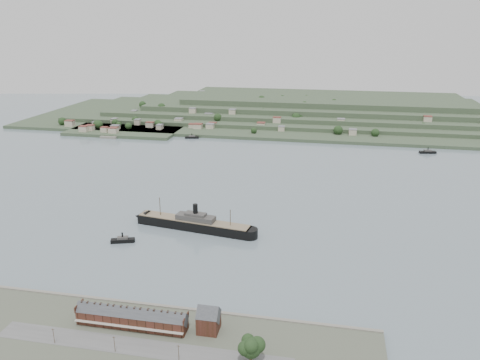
% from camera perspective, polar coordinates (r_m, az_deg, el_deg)
% --- Properties ---
extents(ground, '(1400.00, 1400.00, 0.00)m').
position_cam_1_polar(ground, '(383.96, -1.53, -3.23)').
color(ground, slate).
rests_on(ground, ground).
extents(near_shore, '(220.00, 80.00, 2.60)m').
position_cam_1_polar(near_shore, '(228.29, -12.51, -20.21)').
color(near_shore, '#4C5142').
rests_on(near_shore, ground).
extents(terrace_row, '(55.60, 9.80, 11.07)m').
position_cam_1_polar(terrace_row, '(242.01, -13.07, -16.04)').
color(terrace_row, '#402316').
rests_on(terrace_row, ground).
extents(gabled_building, '(10.40, 10.18, 14.09)m').
position_cam_1_polar(gabled_building, '(233.23, -3.85, -16.61)').
color(gabled_building, '#402316').
rests_on(gabled_building, ground).
extents(far_peninsula, '(760.00, 309.00, 30.00)m').
position_cam_1_polar(far_peninsula, '(753.99, 7.18, 8.42)').
color(far_peninsula, '#31432C').
rests_on(far_peninsula, ground).
extents(steamship, '(97.75, 25.36, 23.52)m').
position_cam_1_polar(steamship, '(343.68, -6.05, -5.24)').
color(steamship, black).
rests_on(steamship, ground).
extents(tugboat, '(16.60, 8.88, 7.23)m').
position_cam_1_polar(tugboat, '(332.16, -14.10, -7.10)').
color(tugboat, black).
rests_on(tugboat, ground).
extents(ferry_west, '(18.42, 8.37, 6.67)m').
position_cam_1_polar(ferry_west, '(615.82, -5.89, 5.22)').
color(ferry_west, black).
rests_on(ferry_west, ground).
extents(ferry_east, '(19.59, 8.68, 7.10)m').
position_cam_1_polar(ferry_east, '(582.42, 21.91, 3.20)').
color(ferry_east, black).
rests_on(ferry_east, ground).
extents(fig_tree, '(11.73, 10.16, 13.09)m').
position_cam_1_polar(fig_tree, '(213.87, 1.39, -19.67)').
color(fig_tree, '#483721').
rests_on(fig_tree, ground).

